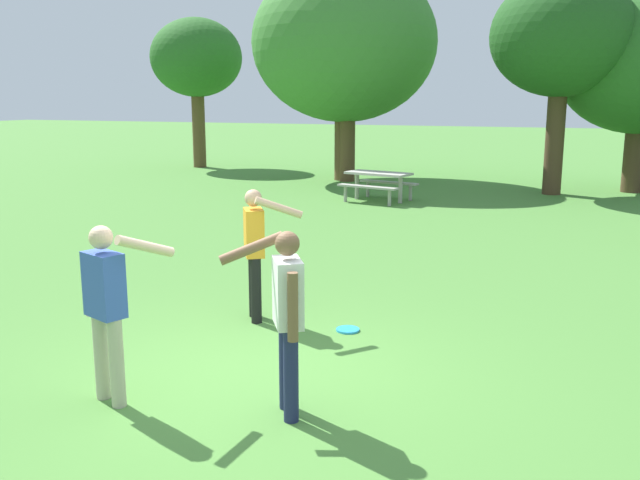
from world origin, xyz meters
TOP-DOWN VIEW (x-y plane):
  - ground_plane at (0.00, 0.00)m, footprint 120.00×120.00m
  - person_thrower at (-0.82, 1.72)m, footprint 0.83×0.53m
  - person_catcher at (0.61, -0.56)m, footprint 0.83×0.53m
  - person_bystander at (-0.99, -0.90)m, footprint 0.77×0.62m
  - frisbee at (0.39, 1.72)m, footprint 0.28×0.28m
  - picnic_table_far at (-2.24, 11.91)m, footprint 1.98×1.77m
  - tree_tall_left at (-11.38, 18.12)m, footprint 3.50×3.50m
  - tree_broad_center at (-4.68, 16.10)m, footprint 5.96×5.96m
  - tree_far_right at (-4.46, 15.84)m, footprint 3.56×3.56m
  - tree_slender_mid at (2.00, 14.99)m, footprint 3.88×3.88m

SIDE VIEW (x-z plane):
  - ground_plane at x=0.00m, z-range 0.00..0.00m
  - frisbee at x=0.39m, z-range 0.00..0.03m
  - picnic_table_far at x=-2.24m, z-range 0.18..0.95m
  - person_thrower at x=-0.82m, z-range 0.14..1.78m
  - person_catcher at x=0.61m, z-range 0.14..1.78m
  - person_bystander at x=-0.99m, z-range 0.14..1.78m
  - tree_far_right at x=-4.46m, z-range 0.94..5.93m
  - tree_tall_left at x=-11.38m, z-range 1.30..6.99m
  - tree_slender_mid at x=2.00m, z-range 1.31..7.32m
  - tree_broad_center at x=-4.68m, z-range 0.94..7.91m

